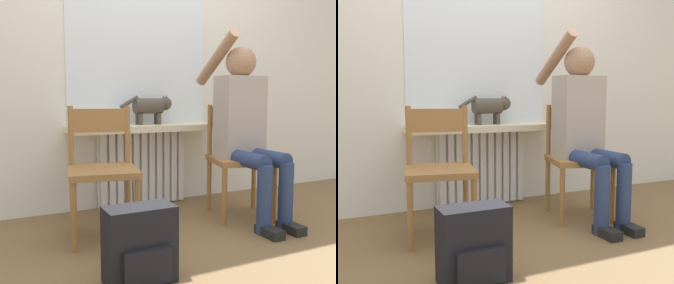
# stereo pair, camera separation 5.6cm
# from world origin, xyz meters

# --- Properties ---
(ground_plane) EXTENTS (12.00, 12.00, 0.00)m
(ground_plane) POSITION_xyz_m (0.00, 0.00, 0.00)
(ground_plane) COLOR brown
(wall_with_window) EXTENTS (7.00, 0.06, 2.70)m
(wall_with_window) POSITION_xyz_m (0.00, 1.23, 1.35)
(wall_with_window) COLOR white
(wall_with_window) RESTS_ON ground_plane
(radiator) EXTENTS (0.75, 0.08, 0.62)m
(radiator) POSITION_xyz_m (-0.00, 1.15, 0.31)
(radiator) COLOR white
(radiator) RESTS_ON ground_plane
(windowsill) EXTENTS (1.25, 0.32, 0.05)m
(windowsill) POSITION_xyz_m (0.00, 1.04, 0.65)
(windowsill) COLOR beige
(windowsill) RESTS_ON radiator
(window_glass) EXTENTS (1.20, 0.01, 1.33)m
(window_glass) POSITION_xyz_m (0.00, 1.20, 1.34)
(window_glass) COLOR white
(window_glass) RESTS_ON windowsill
(chair_left) EXTENTS (0.50, 0.50, 0.83)m
(chair_left) POSITION_xyz_m (-0.52, 0.56, 0.44)
(chair_left) COLOR #9E6B38
(chair_left) RESTS_ON ground_plane
(chair_right) EXTENTS (0.52, 0.52, 0.83)m
(chair_right) POSITION_xyz_m (0.54, 0.56, 0.44)
(chair_right) COLOR #9E6B38
(chair_right) RESTS_ON ground_plane
(person) EXTENTS (0.36, 0.95, 1.37)m
(person) POSITION_xyz_m (0.53, 0.46, 0.71)
(person) COLOR navy
(person) RESTS_ON ground_plane
(cat) EXTENTS (0.44, 0.12, 0.23)m
(cat) POSITION_xyz_m (0.05, 1.06, 0.82)
(cat) COLOR #4C4238
(cat) RESTS_ON windowsill
(backpack) EXTENTS (0.34, 0.20, 0.37)m
(backpack) POSITION_xyz_m (-0.55, -0.14, 0.18)
(backpack) COLOR black
(backpack) RESTS_ON ground_plane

